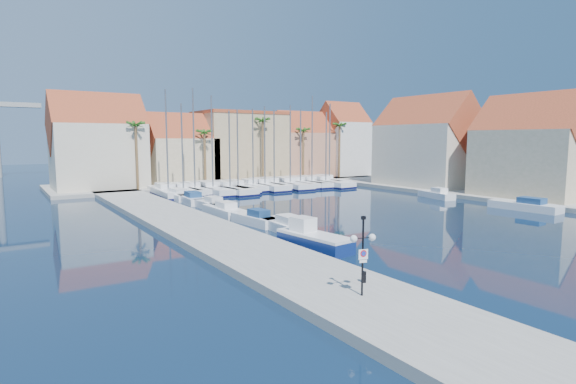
# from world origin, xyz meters

# --- Properties ---
(ground) EXTENTS (260.00, 260.00, 0.00)m
(ground) POSITION_xyz_m (0.00, 0.00, 0.00)
(ground) COLOR black
(ground) RESTS_ON ground
(quay_west) EXTENTS (6.00, 77.00, 0.50)m
(quay_west) POSITION_xyz_m (-9.00, 13.50, 0.25)
(quay_west) COLOR gray
(quay_west) RESTS_ON ground
(shore_north) EXTENTS (54.00, 16.00, 0.50)m
(shore_north) POSITION_xyz_m (10.00, 48.00, 0.25)
(shore_north) COLOR gray
(shore_north) RESTS_ON ground
(shore_east) EXTENTS (12.00, 60.00, 0.50)m
(shore_east) POSITION_xyz_m (32.00, 15.00, 0.25)
(shore_east) COLOR gray
(shore_east) RESTS_ON ground
(lamp_post) EXTENTS (1.20, 0.56, 3.62)m
(lamp_post) POSITION_xyz_m (-9.00, -6.72, 2.88)
(lamp_post) COLOR black
(lamp_post) RESTS_ON quay_west
(bollard) EXTENTS (0.22, 0.22, 0.55)m
(bollard) POSITION_xyz_m (-7.66, -5.40, 0.77)
(bollard) COLOR black
(bollard) RESTS_ON quay_west
(fishing_boat) EXTENTS (2.62, 6.01, 2.04)m
(fishing_boat) POSITION_xyz_m (-4.51, 3.12, 0.68)
(fishing_boat) COLOR navy
(fishing_boat) RESTS_ON ground
(motorboat_west_0) EXTENTS (2.24, 6.22, 1.40)m
(motorboat_west_0) POSITION_xyz_m (-3.00, 8.82, 0.51)
(motorboat_west_0) COLOR white
(motorboat_west_0) RESTS_ON ground
(motorboat_west_1) EXTENTS (2.24, 5.49, 1.40)m
(motorboat_west_1) POSITION_xyz_m (-3.59, 12.79, 0.51)
(motorboat_west_1) COLOR white
(motorboat_west_1) RESTS_ON ground
(motorboat_west_2) EXTENTS (2.00, 6.12, 1.40)m
(motorboat_west_2) POSITION_xyz_m (-3.88, 18.69, 0.51)
(motorboat_west_2) COLOR white
(motorboat_west_2) RESTS_ON ground
(motorboat_west_3) EXTENTS (1.96, 5.69, 1.40)m
(motorboat_west_3) POSITION_xyz_m (-3.30, 23.01, 0.51)
(motorboat_west_3) COLOR white
(motorboat_west_3) RESTS_ON ground
(motorboat_west_4) EXTENTS (2.48, 6.55, 1.40)m
(motorboat_west_4) POSITION_xyz_m (-3.43, 28.50, 0.51)
(motorboat_west_4) COLOR white
(motorboat_west_4) RESTS_ON ground
(motorboat_west_5) EXTENTS (2.60, 6.75, 1.40)m
(motorboat_west_5) POSITION_xyz_m (-3.79, 32.78, 0.51)
(motorboat_west_5) COLOR white
(motorboat_west_5) RESTS_ON ground
(motorboat_west_6) EXTENTS (2.66, 6.70, 1.40)m
(motorboat_west_6) POSITION_xyz_m (-3.54, 38.16, 0.51)
(motorboat_west_6) COLOR white
(motorboat_west_6) RESTS_ON ground
(motorboat_east_0) EXTENTS (2.59, 7.09, 1.40)m
(motorboat_east_0) POSITION_xyz_m (24.01, 4.19, 0.51)
(motorboat_east_0) COLOR white
(motorboat_east_0) RESTS_ON ground
(motorboat_east_1) EXTENTS (2.73, 5.47, 1.40)m
(motorboat_east_1) POSITION_xyz_m (23.98, 15.53, 0.51)
(motorboat_east_1) COLOR white
(motorboat_east_1) RESTS_ON ground
(sailboat_0) EXTENTS (3.42, 10.94, 13.67)m
(sailboat_0) POSITION_xyz_m (-3.74, 36.36, 0.59)
(sailboat_0) COLOR white
(sailboat_0) RESTS_ON ground
(sailboat_1) EXTENTS (2.96, 9.33, 12.01)m
(sailboat_1) POSITION_xyz_m (-1.80, 36.21, 0.59)
(sailboat_1) COLOR white
(sailboat_1) RESTS_ON ground
(sailboat_2) EXTENTS (2.40, 8.95, 14.13)m
(sailboat_2) POSITION_xyz_m (0.04, 36.67, 0.63)
(sailboat_2) COLOR white
(sailboat_2) RESTS_ON ground
(sailboat_3) EXTENTS (3.25, 11.79, 13.19)m
(sailboat_3) POSITION_xyz_m (2.25, 35.95, 0.57)
(sailboat_3) COLOR white
(sailboat_3) RESTS_ON ground
(sailboat_4) EXTENTS (3.63, 11.84, 11.23)m
(sailboat_4) POSITION_xyz_m (4.42, 35.15, 0.55)
(sailboat_4) COLOR white
(sailboat_4) RESTS_ON ground
(sailboat_5) EXTENTS (2.87, 10.20, 11.47)m
(sailboat_5) POSITION_xyz_m (6.09, 35.84, 0.57)
(sailboat_5) COLOR white
(sailboat_5) RESTS_ON ground
(sailboat_6) EXTENTS (2.63, 8.43, 11.70)m
(sailboat_6) POSITION_xyz_m (8.73, 36.13, 0.60)
(sailboat_6) COLOR white
(sailboat_6) RESTS_ON ground
(sailboat_7) EXTENTS (3.00, 11.19, 12.12)m
(sailboat_7) POSITION_xyz_m (10.60, 36.16, 0.57)
(sailboat_7) COLOR white
(sailboat_7) RESTS_ON ground
(sailboat_8) EXTENTS (2.92, 9.56, 11.75)m
(sailboat_8) POSITION_xyz_m (12.64, 36.75, 0.58)
(sailboat_8) COLOR white
(sailboat_8) RESTS_ON ground
(sailboat_9) EXTENTS (3.70, 11.18, 12.39)m
(sailboat_9) POSITION_xyz_m (14.82, 35.75, 0.57)
(sailboat_9) COLOR white
(sailboat_9) RESTS_ON ground
(sailboat_10) EXTENTS (2.85, 10.63, 11.89)m
(sailboat_10) POSITION_xyz_m (16.97, 36.19, 0.57)
(sailboat_10) COLOR white
(sailboat_10) RESTS_ON ground
(sailboat_11) EXTENTS (3.29, 10.57, 13.97)m
(sailboat_11) POSITION_xyz_m (18.95, 35.85, 0.60)
(sailboat_11) COLOR white
(sailboat_11) RESTS_ON ground
(sailboat_12) EXTENTS (3.52, 12.05, 11.55)m
(sailboat_12) POSITION_xyz_m (20.97, 35.07, 0.55)
(sailboat_12) COLOR white
(sailboat_12) RESTS_ON ground
(sailboat_13) EXTENTS (2.58, 9.19, 13.01)m
(sailboat_13) POSITION_xyz_m (22.94, 36.47, 0.61)
(sailboat_13) COLOR white
(sailboat_13) RESTS_ON ground
(building_0) EXTENTS (12.30, 9.00, 13.50)m
(building_0) POSITION_xyz_m (-10.00, 47.00, 6.52)
(building_0) COLOR beige
(building_0) RESTS_ON shore_north
(building_1) EXTENTS (10.30, 8.00, 11.00)m
(building_1) POSITION_xyz_m (2.00, 47.00, 5.30)
(building_1) COLOR tan
(building_1) RESTS_ON shore_north
(building_2) EXTENTS (14.20, 10.20, 11.50)m
(building_2) POSITION_xyz_m (13.00, 48.00, 6.26)
(building_2) COLOR tan
(building_2) RESTS_ON shore_north
(building_3) EXTENTS (10.30, 8.00, 12.00)m
(building_3) POSITION_xyz_m (25.00, 47.00, 5.86)
(building_3) COLOR tan
(building_3) RESTS_ON shore_north
(building_4) EXTENTS (8.30, 8.00, 14.00)m
(building_4) POSITION_xyz_m (34.00, 46.00, 6.97)
(building_4) COLOR silver
(building_4) RESTS_ON shore_north
(building_5) EXTENTS (9.00, 12.30, 12.50)m
(building_5) POSITION_xyz_m (32.00, 8.00, 5.96)
(building_5) COLOR tan
(building_5) RESTS_ON shore_east
(building_6) EXTENTS (9.00, 14.30, 13.50)m
(building_6) POSITION_xyz_m (32.00, 24.00, 6.52)
(building_6) COLOR beige
(building_6) RESTS_ON shore_east
(palm_0) EXTENTS (2.60, 2.60, 10.15)m
(palm_0) POSITION_xyz_m (-6.00, 42.00, 9.08)
(palm_0) COLOR brown
(palm_0) RESTS_ON shore_north
(palm_1) EXTENTS (2.60, 2.60, 9.15)m
(palm_1) POSITION_xyz_m (4.00, 42.00, 8.14)
(palm_1) COLOR brown
(palm_1) RESTS_ON shore_north
(palm_2) EXTENTS (2.60, 2.60, 11.15)m
(palm_2) POSITION_xyz_m (14.00, 42.00, 10.02)
(palm_2) COLOR brown
(palm_2) RESTS_ON shore_north
(palm_3) EXTENTS (2.60, 2.60, 9.65)m
(palm_3) POSITION_xyz_m (22.00, 42.00, 8.61)
(palm_3) COLOR brown
(palm_3) RESTS_ON shore_north
(palm_4) EXTENTS (2.60, 2.60, 10.65)m
(palm_4) POSITION_xyz_m (30.00, 42.00, 9.55)
(palm_4) COLOR brown
(palm_4) RESTS_ON shore_north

